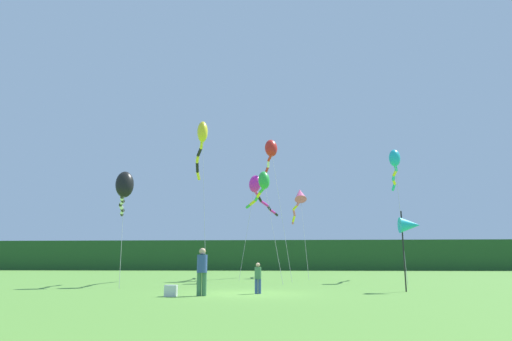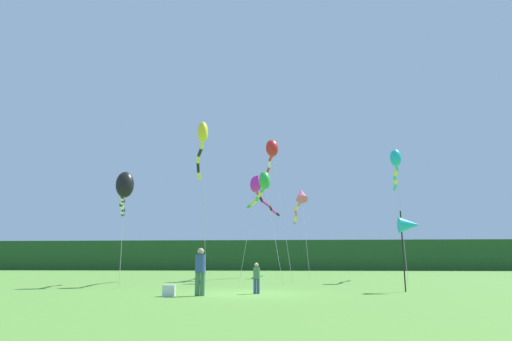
% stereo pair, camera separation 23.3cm
% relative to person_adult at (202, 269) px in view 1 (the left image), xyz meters
% --- Properties ---
extents(ground_plane, '(120.00, 120.00, 0.00)m').
position_rel_person_adult_xyz_m(ground_plane, '(1.62, 1.29, -1.00)').
color(ground_plane, '#5B9338').
extents(distant_treeline, '(108.00, 2.89, 4.15)m').
position_rel_person_adult_xyz_m(distant_treeline, '(1.62, 46.29, 1.07)').
color(distant_treeline, '#234C23').
rests_on(distant_treeline, ground).
extents(person_adult, '(0.39, 0.39, 1.79)m').
position_rel_person_adult_xyz_m(person_adult, '(0.00, 0.00, 0.00)').
color(person_adult, '#3F724C').
rests_on(person_adult, ground).
extents(person_child, '(0.27, 0.27, 1.23)m').
position_rel_person_adult_xyz_m(person_child, '(2.08, 1.23, -0.32)').
color(person_child, '#334C8C').
rests_on(person_child, ground).
extents(cooler_box, '(0.43, 0.36, 0.42)m').
position_rel_person_adult_xyz_m(cooler_box, '(-1.09, -0.35, -0.79)').
color(cooler_box, silver).
rests_on(cooler_box, ground).
extents(banner_flag_pole, '(0.90, 0.70, 3.49)m').
position_rel_person_adult_xyz_m(banner_flag_pole, '(8.73, 2.80, 1.83)').
color(banner_flag_pole, black).
rests_on(banner_flag_pole, ground).
extents(kite_black, '(2.00, 4.88, 6.19)m').
position_rel_person_adult_xyz_m(kite_black, '(-5.54, 6.12, 4.27)').
color(kite_black, '#B2B2B2').
rests_on(kite_black, ground).
extents(kite_red, '(2.95, 10.74, 10.39)m').
position_rel_person_adult_xyz_m(kite_red, '(2.17, 15.48, 8.35)').
color(kite_red, '#B2B2B2').
rests_on(kite_red, ground).
extents(kite_magenta, '(2.54, 8.07, 7.60)m').
position_rel_person_adult_xyz_m(kite_magenta, '(1.24, 15.30, 5.60)').
color(kite_magenta, '#B2B2B2').
rests_on(kite_magenta, ground).
extents(kite_yellow, '(2.30, 8.56, 9.76)m').
position_rel_person_adult_xyz_m(kite_yellow, '(-1.91, 9.13, 7.73)').
color(kite_yellow, '#B2B2B2').
rests_on(kite_yellow, ground).
extents(kite_green, '(2.75, 7.20, 7.26)m').
position_rel_person_adult_xyz_m(kite_green, '(1.77, 11.82, 5.36)').
color(kite_green, '#B2B2B2').
rests_on(kite_green, ground).
extents(kite_cyan, '(1.72, 8.47, 8.86)m').
position_rel_person_adult_xyz_m(kite_cyan, '(10.83, 12.89, 6.95)').
color(kite_cyan, '#B2B2B2').
rests_on(kite_cyan, ground).
extents(kite_rainbow, '(1.17, 10.69, 7.46)m').
position_rel_person_adult_xyz_m(kite_rainbow, '(4.48, 19.77, 5.48)').
color(kite_rainbow, '#B2B2B2').
rests_on(kite_rainbow, ground).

